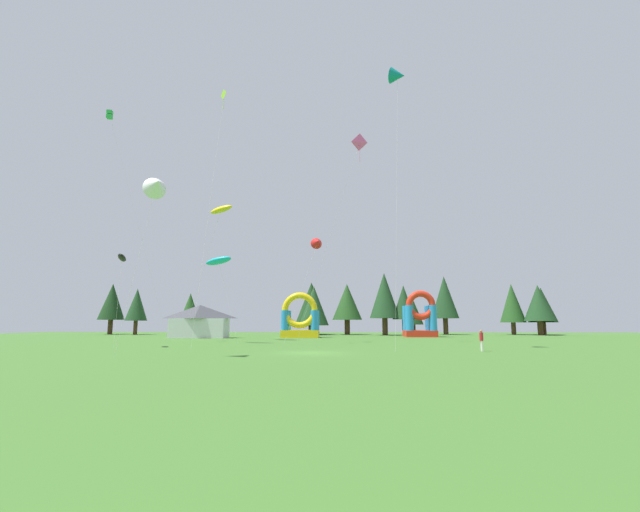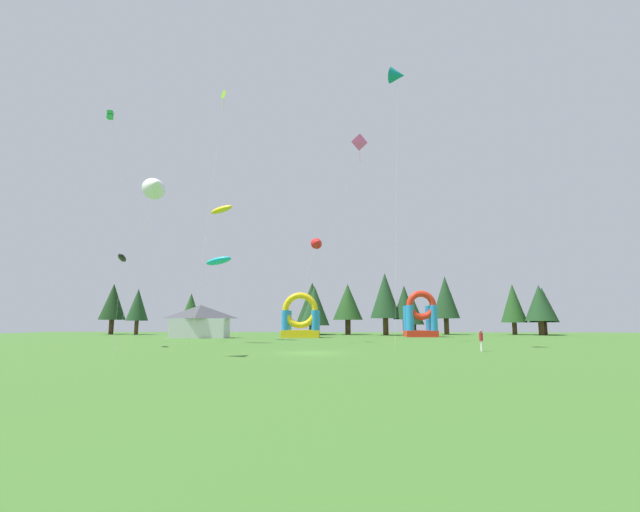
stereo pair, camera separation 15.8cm
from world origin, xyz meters
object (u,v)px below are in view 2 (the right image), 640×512
object	(u,v)px
kite_yellow_parafoil	(221,210)
kite_pink_diamond	(360,144)
inflatable_blue_arch	(420,319)
kite_green_box	(110,116)
kite_teal_delta	(397,76)
kite_lime_diamond	(224,100)
kite_white_delta	(156,185)
kite_black_parafoil	(122,258)
kite_red_delta	(317,242)
inflatable_orange_dome	(301,321)
kite_cyan_parafoil	(219,261)
festival_tent	(200,321)
person_far_side	(481,338)

from	to	relation	value
kite_yellow_parafoil	kite_pink_diamond	xyz separation A→B (m)	(16.68, -4.14, 6.29)
inflatable_blue_arch	kite_green_box	bearing A→B (deg)	-155.58
kite_teal_delta	kite_lime_diamond	size ratio (longest dim) A/B	0.95
kite_yellow_parafoil	inflatable_blue_arch	xyz separation A→B (m)	(25.69, 12.70, -13.09)
kite_white_delta	kite_black_parafoil	bearing A→B (deg)	125.25
kite_lime_diamond	kite_white_delta	bearing A→B (deg)	-89.04
kite_green_box	kite_red_delta	size ratio (longest dim) A/B	2.35
inflatable_blue_arch	inflatable_orange_dome	size ratio (longest dim) A/B	1.07
kite_black_parafoil	kite_white_delta	size ratio (longest dim) A/B	0.70
kite_cyan_parafoil	inflatable_blue_arch	distance (m)	31.31
kite_cyan_parafoil	kite_teal_delta	bearing A→B (deg)	-24.12
kite_pink_diamond	kite_white_delta	xyz separation A→B (m)	(-13.95, -20.30, -11.07)
kite_yellow_parafoil	kite_lime_diamond	xyz separation A→B (m)	(2.47, -9.00, 9.36)
kite_yellow_parafoil	kite_black_parafoil	xyz separation A→B (m)	(-4.62, -14.05, -7.94)
kite_yellow_parafoil	inflatable_orange_dome	size ratio (longest dim) A/B	2.68
kite_red_delta	kite_cyan_parafoil	bearing A→B (deg)	-168.81
kite_teal_delta	festival_tent	xyz separation A→B (m)	(-24.13, 21.92, -21.55)
kite_pink_diamond	person_far_side	world-z (taller)	kite_pink_diamond
person_far_side	kite_pink_diamond	bearing A→B (deg)	-155.42
kite_pink_diamond	kite_white_delta	world-z (taller)	kite_pink_diamond
kite_black_parafoil	inflatable_orange_dome	bearing A→B (deg)	59.81
kite_yellow_parafoil	inflatable_orange_dome	bearing A→B (deg)	45.81
kite_cyan_parafoil	person_far_side	distance (m)	26.54
inflatable_blue_arch	kite_black_parafoil	bearing A→B (deg)	-138.56
kite_yellow_parafoil	kite_lime_diamond	world-z (taller)	kite_lime_diamond
kite_lime_diamond	kite_yellow_parafoil	bearing A→B (deg)	105.35
kite_cyan_parafoil	kite_black_parafoil	xyz separation A→B (m)	(-6.44, -7.35, -0.70)
festival_tent	kite_white_delta	bearing A→B (deg)	-77.19
person_far_side	inflatable_blue_arch	world-z (taller)	inflatable_blue_arch
kite_black_parafoil	festival_tent	world-z (taller)	kite_black_parafoil
kite_green_box	kite_cyan_parafoil	size ratio (longest dim) A/B	2.93
kite_yellow_parafoil	kite_cyan_parafoil	world-z (taller)	kite_yellow_parafoil
kite_green_box	kite_lime_diamond	xyz separation A→B (m)	(14.64, -4.51, -0.80)
kite_lime_diamond	festival_tent	size ratio (longest dim) A/B	3.54
inflatable_orange_dome	person_far_side	bearing A→B (deg)	-59.38
kite_cyan_parafoil	inflatable_orange_dome	distance (m)	18.40
kite_green_box	kite_red_delta	bearing A→B (deg)	-0.49
kite_pink_diamond	kite_white_delta	size ratio (longest dim) A/B	1.95
inflatable_orange_dome	kite_cyan_parafoil	bearing A→B (deg)	-113.98
kite_cyan_parafoil	inflatable_orange_dome	bearing A→B (deg)	66.02
kite_pink_diamond	kite_green_box	bearing A→B (deg)	-179.32
kite_yellow_parafoil	inflatable_blue_arch	distance (m)	31.51
kite_lime_diamond	kite_pink_diamond	world-z (taller)	kite_lime_diamond
kite_red_delta	kite_lime_diamond	distance (m)	17.75
festival_tent	kite_green_box	bearing A→B (deg)	-123.30
kite_teal_delta	person_far_side	world-z (taller)	kite_teal_delta
kite_green_box	kite_black_parafoil	xyz separation A→B (m)	(7.56, -9.56, -18.10)
person_far_side	kite_black_parafoil	bearing A→B (deg)	-103.34
kite_white_delta	festival_tent	size ratio (longest dim) A/B	1.58
kite_green_box	inflatable_orange_dome	xyz separation A→B (m)	(21.04, 13.61, -23.60)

